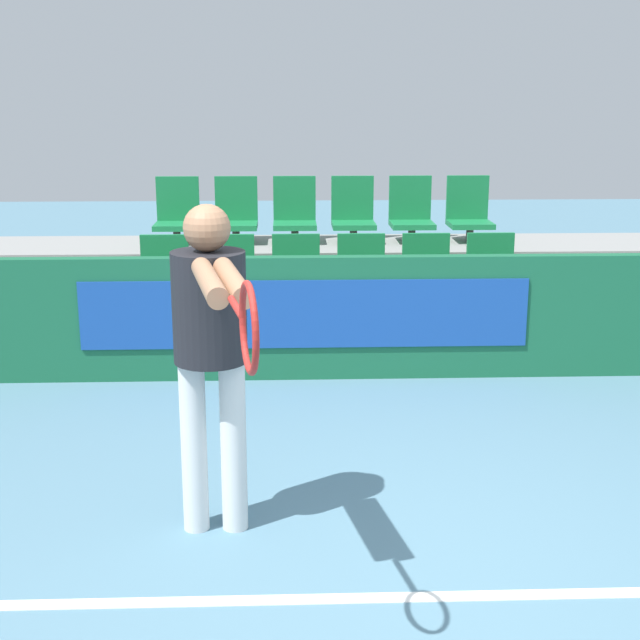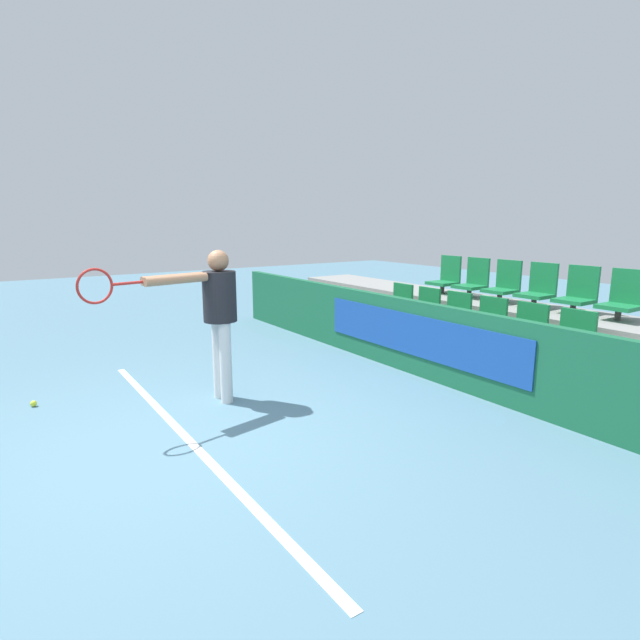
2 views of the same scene
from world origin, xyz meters
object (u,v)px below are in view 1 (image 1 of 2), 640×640
Objects in this scene: stadium_chair_4 at (427,276)px; stadium_chair_8 at (295,214)px; stadium_chair_11 at (469,213)px; stadium_chair_1 at (230,277)px; stadium_chair_2 at (296,277)px; stadium_chair_5 at (492,275)px; tennis_player at (212,334)px; stadium_chair_7 at (236,214)px; stadium_chair_10 at (411,213)px; stadium_chair_6 at (177,214)px; stadium_chair_9 at (353,214)px; stadium_chair_0 at (164,278)px; stadium_chair_3 at (362,276)px.

stadium_chair_4 is 1.58m from stadium_chair_8.
stadium_chair_1 is at bearing -154.47° from stadium_chair_11.
stadium_chair_5 is (1.67, 0.00, 0.00)m from stadium_chair_2.
stadium_chair_7 is at bearing 80.62° from tennis_player.
stadium_chair_8 is at bearing 180.00° from stadium_chair_10.
stadium_chair_4 is (1.67, 0.00, 0.00)m from stadium_chair_1.
stadium_chair_1 is 1.26m from stadium_chair_6.
stadium_chair_1 is 1.00× the size of stadium_chair_9.
stadium_chair_0 is 2.22m from stadium_chair_4.
stadium_chair_2 is at bearing -43.68° from stadium_chair_6.
stadium_chair_7 reaches higher than stadium_chair_0.
stadium_chair_6 is (0.00, 1.06, 0.39)m from stadium_chair_0.
stadium_chair_8 is at bearing 180.00° from stadium_chair_11.
stadium_chair_2 and stadium_chair_4 have the same top height.
stadium_chair_6 is 2.78m from stadium_chair_11.
stadium_chair_5 is 2.49m from stadium_chair_7.
stadium_chair_6 is 0.37× the size of tennis_player.
stadium_chair_6 is 4.39m from tennis_player.
stadium_chair_10 is at bearing 180.00° from stadium_chair_11.
stadium_chair_3 is 1.58m from stadium_chair_7.
stadium_chair_5 is at bearing -25.53° from stadium_chair_7.
tennis_player is (-0.44, -4.33, 0.01)m from stadium_chair_8.
stadium_chair_9 is at bearing 43.68° from stadium_chair_1.
stadium_chair_6 is (-1.11, 1.06, 0.39)m from stadium_chair_2.
tennis_player is (-0.44, -3.27, 0.40)m from stadium_chair_2.
stadium_chair_10 is at bearing 117.63° from stadium_chair_5.
stadium_chair_1 is at bearing 180.00° from stadium_chair_5.
stadium_chair_0 is 1.00× the size of stadium_chair_3.
stadium_chair_0 is 1.00× the size of stadium_chair_4.
stadium_chair_10 reaches higher than stadium_chair_3.
stadium_chair_11 is at bearing 43.68° from stadium_chair_3.
stadium_chair_0 is 2.49m from stadium_chair_10.
stadium_chair_10 is at bearing 0.00° from stadium_chair_8.
stadium_chair_2 is 1.26m from stadium_chair_9.
tennis_player is at bearing -102.89° from stadium_chair_9.
stadium_chair_3 is 3.44m from tennis_player.
stadium_chair_11 reaches higher than stadium_chair_2.
stadium_chair_5 is at bearing 0.00° from stadium_chair_0.
stadium_chair_7 is 1.00× the size of stadium_chair_10.
stadium_chair_7 is 2.22m from stadium_chair_11.
stadium_chair_10 is at bearing 25.53° from stadium_chair_0.
stadium_chair_8 is (0.56, 1.06, 0.39)m from stadium_chair_1.
stadium_chair_3 and stadium_chair_5 have the same top height.
stadium_chair_11 is (1.11, 0.00, 0.00)m from stadium_chair_9.
tennis_player is at bearing -97.60° from stadium_chair_2.
stadium_chair_0 and stadium_chair_2 have the same top height.
stadium_chair_8 reaches higher than stadium_chair_2.
stadium_chair_3 is 1.00× the size of stadium_chair_10.
stadium_chair_1 is 1.00× the size of stadium_chair_7.
stadium_chair_2 is 1.00× the size of stadium_chair_5.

